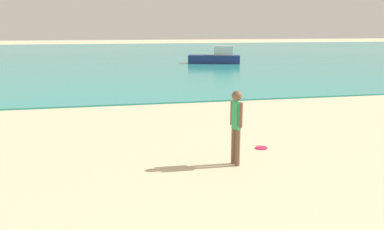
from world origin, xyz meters
name	(u,v)px	position (x,y,z in m)	size (l,w,h in m)	color
water	(119,54)	(0.00, 43.40, 0.03)	(160.00, 60.00, 0.06)	teal
person_standing	(236,123)	(0.77, 6.42, 0.88)	(0.20, 0.34, 1.54)	brown
frisbee	(261,148)	(1.74, 7.37, 0.01)	(0.28, 0.28, 0.03)	#E51E4C
boat_near	(216,57)	(6.93, 29.36, 0.53)	(4.22, 2.43, 1.37)	navy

